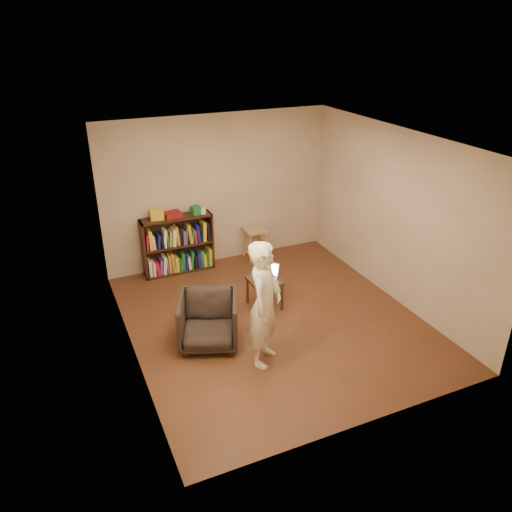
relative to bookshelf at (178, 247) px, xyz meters
name	(u,v)px	position (x,y,z in m)	size (l,w,h in m)	color
floor	(273,320)	(0.81, -2.09, -0.44)	(4.50, 4.50, 0.00)	#4C3218
ceiling	(276,141)	(0.81, -2.09, 2.16)	(4.50, 4.50, 0.00)	white
wall_back	(218,190)	(0.81, 0.16, 0.86)	(4.00, 4.00, 0.00)	beige
wall_left	(124,265)	(-1.19, -2.09, 0.86)	(4.50, 4.50, 0.00)	beige
wall_right	(396,217)	(2.81, -2.09, 0.86)	(4.50, 4.50, 0.00)	beige
bookshelf	(178,247)	(0.00, 0.00, 0.00)	(1.20, 0.30, 1.00)	black
box_yellow	(157,214)	(-0.31, 0.00, 0.65)	(0.21, 0.16, 0.18)	yellow
red_cloth	(172,215)	(-0.05, -0.01, 0.61)	(0.28, 0.21, 0.09)	maroon
box_green	(196,210)	(0.34, -0.03, 0.63)	(0.14, 0.14, 0.14)	#1E7133
box_white	(202,211)	(0.45, -0.03, 0.60)	(0.11, 0.11, 0.09)	white
stool	(255,234)	(1.41, -0.07, 0.03)	(0.40, 0.40, 0.58)	tan
armchair	(209,321)	(-0.22, -2.26, -0.08)	(0.76, 0.78, 0.71)	#2E241F
side_table	(265,284)	(0.85, -1.69, -0.05)	(0.45, 0.45, 0.46)	black
laptop	(267,274)	(0.92, -1.65, 0.08)	(0.41, 0.41, 0.22)	#A9AAAE
person	(265,304)	(0.30, -2.88, 0.39)	(0.60, 0.40, 1.65)	beige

